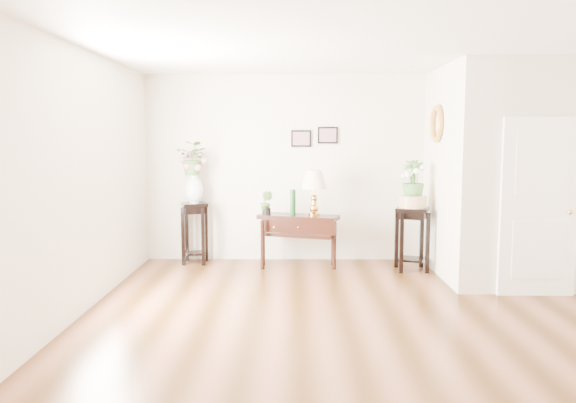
{
  "coord_description": "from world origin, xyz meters",
  "views": [
    {
      "loc": [
        -0.78,
        -5.74,
        1.85
      ],
      "look_at": [
        -0.84,
        1.3,
        1.06
      ],
      "focal_mm": 35.0,
      "sensor_mm": 36.0,
      "label": 1
    }
  ],
  "objects_px": {
    "console_table": "(298,241)",
    "plant_stand_a": "(195,233)",
    "plant_stand_b": "(412,239)",
    "table_lamp": "(314,191)"
  },
  "relations": [
    {
      "from": "plant_stand_a",
      "to": "plant_stand_b",
      "type": "relative_size",
      "value": 1.02
    },
    {
      "from": "console_table",
      "to": "table_lamp",
      "type": "distance_m",
      "value": 0.76
    },
    {
      "from": "console_table",
      "to": "plant_stand_b",
      "type": "height_order",
      "value": "plant_stand_b"
    },
    {
      "from": "plant_stand_a",
      "to": "console_table",
      "type": "bearing_deg",
      "value": -9.36
    },
    {
      "from": "table_lamp",
      "to": "plant_stand_a",
      "type": "xyz_separation_m",
      "value": [
        -1.76,
        0.25,
        -0.66
      ]
    },
    {
      "from": "plant_stand_a",
      "to": "plant_stand_b",
      "type": "xyz_separation_m",
      "value": [
        3.13,
        -0.43,
        -0.01
      ]
    },
    {
      "from": "table_lamp",
      "to": "plant_stand_a",
      "type": "relative_size",
      "value": 0.72
    },
    {
      "from": "console_table",
      "to": "table_lamp",
      "type": "height_order",
      "value": "table_lamp"
    },
    {
      "from": "plant_stand_a",
      "to": "plant_stand_b",
      "type": "distance_m",
      "value": 3.16
    },
    {
      "from": "console_table",
      "to": "plant_stand_a",
      "type": "xyz_separation_m",
      "value": [
        -1.53,
        0.25,
        0.07
      ]
    }
  ]
}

